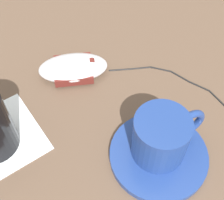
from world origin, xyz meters
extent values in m
plane|color=brown|center=(0.00, 0.00, 0.00)|extent=(3.00, 3.00, 0.00)
cylinder|color=navy|center=(0.10, 0.04, 0.01)|extent=(0.14, 0.14, 0.01)
cylinder|color=navy|center=(0.10, 0.04, 0.04)|extent=(0.07, 0.07, 0.07)
torus|color=navy|center=(0.12, 0.08, 0.05)|extent=(0.03, 0.05, 0.05)
ellipsoid|color=silver|center=(-0.09, 0.08, 0.02)|extent=(0.12, 0.13, 0.03)
cylinder|color=#591E19|center=(-0.07, 0.10, 0.03)|extent=(0.01, 0.01, 0.01)
cube|color=#591E19|center=(-0.12, 0.09, 0.01)|extent=(0.05, 0.05, 0.01)
cube|color=#591E19|center=(-0.07, 0.06, 0.01)|extent=(0.05, 0.05, 0.01)
cylinder|color=black|center=(-0.04, 0.13, 0.00)|extent=(0.03, 0.03, 0.00)
cylinder|color=black|center=(-0.02, 0.16, 0.00)|extent=(0.03, 0.03, 0.00)
cylinder|color=black|center=(0.01, 0.18, 0.00)|extent=(0.03, 0.02, 0.00)
cylinder|color=black|center=(0.05, 0.18, 0.00)|extent=(0.04, 0.00, 0.00)
cylinder|color=black|center=(0.08, 0.19, 0.00)|extent=(0.04, 0.01, 0.00)
cylinder|color=black|center=(0.12, 0.18, 0.00)|extent=(0.03, 0.01, 0.00)
sphere|color=black|center=(-0.05, 0.12, 0.00)|extent=(0.00, 0.00, 0.00)
sphere|color=black|center=(-0.03, 0.15, 0.00)|extent=(0.00, 0.00, 0.00)
sphere|color=black|center=(0.00, 0.17, 0.00)|extent=(0.00, 0.00, 0.00)
sphere|color=black|center=(0.03, 0.19, 0.00)|extent=(0.00, 0.00, 0.00)
sphere|color=black|center=(0.07, 0.18, 0.00)|extent=(0.00, 0.00, 0.00)
sphere|color=black|center=(0.10, 0.19, 0.00)|extent=(0.00, 0.00, 0.00)
camera|label=1|loc=(0.18, -0.16, 0.40)|focal=50.00mm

